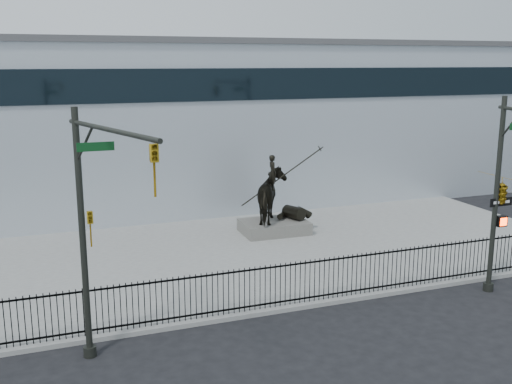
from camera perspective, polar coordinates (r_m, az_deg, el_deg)
name	(u,v)px	position (r m, az deg, el deg)	size (l,w,h in m)	color
ground	(317,322)	(19.64, 5.80, -12.20)	(120.00, 120.00, 0.00)	black
plaza	(244,255)	(25.63, -1.19, -5.99)	(30.00, 12.00, 0.15)	gray
building	(172,122)	(37.02, -8.00, 6.59)	(44.00, 14.00, 9.00)	silver
picket_fence	(301,282)	(20.33, 4.27, -8.54)	(22.10, 0.10, 1.50)	black
statue_plinth	(274,227)	(28.51, 1.74, -3.33)	(3.07, 2.11, 0.58)	#54514D
equestrian_statue	(276,196)	(28.16, 1.87, -0.39)	(3.94, 2.48, 3.34)	black
traffic_signal_left	(94,225)	(15.92, -15.15, -3.05)	(1.52, 4.84, 7.00)	#252722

